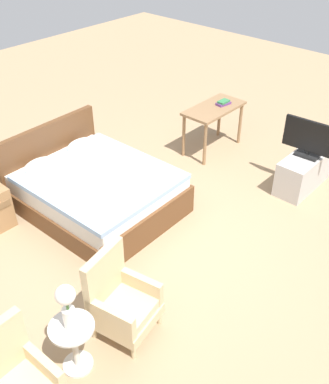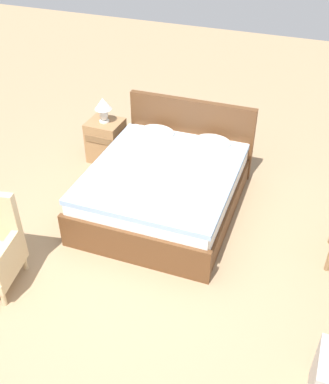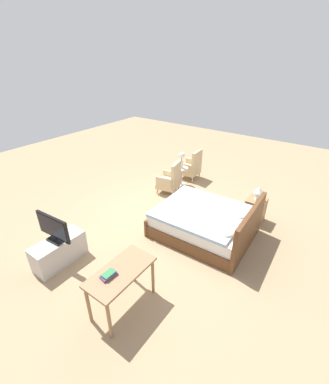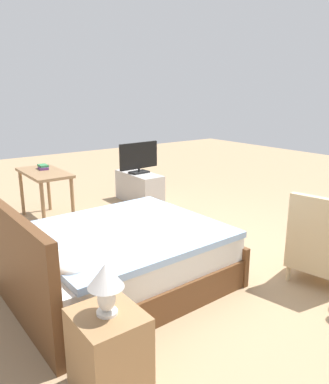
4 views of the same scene
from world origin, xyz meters
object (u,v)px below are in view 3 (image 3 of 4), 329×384
at_px(side_table, 181,174).
at_px(tv_stand, 59,251).
at_px(vanity_desk, 121,276).
at_px(armchair_by_window_right, 170,180).
at_px(nightstand, 255,210).
at_px(book_stack, 109,275).
at_px(armchair_by_window_left, 191,167).
at_px(table_lamp, 259,191).
at_px(flower_vase, 182,158).
at_px(tv_flatscreen, 53,228).
at_px(bed, 206,223).

xyz_separation_m(side_table, tv_stand, (4.02, -0.11, -0.09)).
xyz_separation_m(side_table, vanity_desk, (4.03, 1.52, 0.28)).
relative_size(armchair_by_window_right, nightstand, 1.64).
relative_size(vanity_desk, book_stack, 4.19).
height_order(armchair_by_window_left, vanity_desk, armchair_by_window_left).
relative_size(side_table, table_lamp, 1.67).
xyz_separation_m(side_table, flower_vase, (0.00, 0.00, 0.50)).
bearing_deg(table_lamp, tv_stand, -35.61).
distance_m(flower_vase, vanity_desk, 4.31).
height_order(table_lamp, vanity_desk, table_lamp).
distance_m(armchair_by_window_left, flower_vase, 0.75).
distance_m(side_table, vanity_desk, 4.31).
bearing_deg(book_stack, side_table, -160.73).
xyz_separation_m(tv_stand, book_stack, (0.18, 1.57, 0.52)).
xyz_separation_m(tv_stand, tv_flatscreen, (0.00, 0.00, 0.52)).
bearing_deg(armchair_by_window_left, flower_vase, -0.58).
height_order(armchair_by_window_right, side_table, armchair_by_window_right).
relative_size(bed, armchair_by_window_left, 2.18).
xyz_separation_m(armchair_by_window_left, tv_flatscreen, (4.60, -0.11, 0.40)).
height_order(flower_vase, vanity_desk, flower_vase).
bearing_deg(armchair_by_window_right, tv_stand, -1.84).
bearing_deg(nightstand, vanity_desk, -13.81).
bearing_deg(flower_vase, armchair_by_window_right, 0.48).
bearing_deg(vanity_desk, side_table, -159.33).
bearing_deg(table_lamp, nightstand, -90.00).
height_order(flower_vase, tv_flatscreen, tv_flatscreen).
xyz_separation_m(bed, tv_flatscreen, (2.33, -1.80, 0.48)).
xyz_separation_m(armchair_by_window_left, armchair_by_window_right, (1.15, -0.00, 0.00)).
distance_m(tv_flatscreen, vanity_desk, 1.63).
height_order(nightstand, table_lamp, table_lamp).
relative_size(armchair_by_window_left, nightstand, 1.64).
relative_size(flower_vase, tv_stand, 0.50).
bearing_deg(table_lamp, side_table, -103.17).
distance_m(flower_vase, tv_flatscreen, 4.02).
bearing_deg(armchair_by_window_right, vanity_desk, 23.65).
height_order(table_lamp, tv_stand, table_lamp).
relative_size(tv_stand, tv_flatscreen, 1.26).
bearing_deg(tv_stand, nightstand, 144.40).
height_order(bed, tv_flatscreen, tv_flatscreen).
height_order(tv_stand, tv_flatscreen, tv_flatscreen).
bearing_deg(armchair_by_window_right, armchair_by_window_left, 179.95).
relative_size(table_lamp, tv_stand, 0.34).
xyz_separation_m(nightstand, table_lamp, (0.00, 0.00, 0.49)).
height_order(side_table, tv_stand, side_table).
bearing_deg(book_stack, vanity_desk, 163.36).
distance_m(bed, armchair_by_window_left, 2.83).
distance_m(side_table, tv_stand, 4.02).
bearing_deg(tv_flatscreen, side_table, 178.49).
bearing_deg(armchair_by_window_left, bed, 36.58).
height_order(table_lamp, book_stack, table_lamp).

